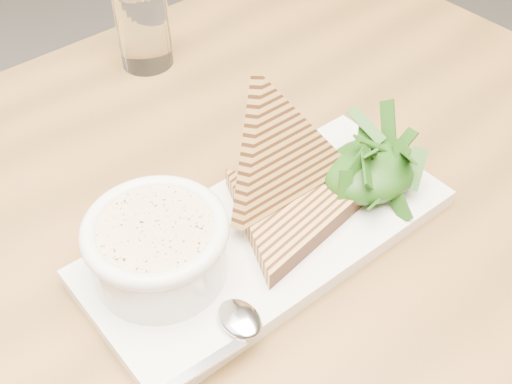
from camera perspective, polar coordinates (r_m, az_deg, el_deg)
table_top at (r=0.63m, az=-6.76°, el=-6.14°), size 1.22×0.88×0.04m
table_leg_br at (r=1.30m, az=7.55°, el=3.12°), size 0.06×0.06×0.71m
platter at (r=0.61m, az=1.07°, el=-3.87°), size 0.36×0.19×0.02m
soup_bowl at (r=0.56m, az=-8.64°, el=-5.38°), size 0.12×0.12×0.05m
soup at (r=0.54m, az=-8.96°, el=-3.44°), size 0.10×0.10×0.01m
bowl_rim at (r=0.53m, az=-8.99°, el=-3.30°), size 0.12×0.12×0.01m
sandwich_flat at (r=0.60m, az=2.74°, el=-2.19°), size 0.19×0.19×0.02m
sandwich_lean at (r=0.59m, az=2.31°, el=3.11°), size 0.17×0.16×0.18m
salad_base at (r=0.64m, az=10.20°, el=1.97°), size 0.10×0.08×0.04m
arugula_pile at (r=0.63m, az=10.27°, el=2.43°), size 0.11×0.10×0.05m
spoon_bowl at (r=0.53m, az=-1.45°, el=-11.19°), size 0.03×0.04×0.01m
spoon_handle at (r=0.51m, az=-6.21°, el=-16.02°), size 0.11×0.01×0.00m
glass_far at (r=0.83m, az=-10.00°, el=14.20°), size 0.07×0.07×0.10m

